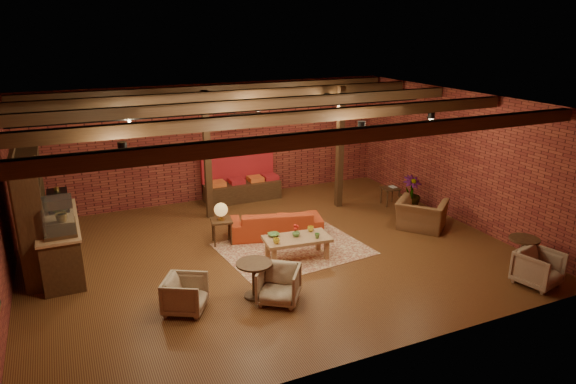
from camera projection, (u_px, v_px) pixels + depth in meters
name	position (u px, v px, depth m)	size (l,w,h in m)	color
floor	(271.00, 252.00, 11.09)	(10.00, 10.00, 0.00)	#3C1B0F
ceiling	(269.00, 104.00, 10.09)	(10.00, 8.00, 0.02)	black
wall_back	(215.00, 142.00, 14.05)	(10.00, 0.02, 3.20)	maroon
wall_front	(380.00, 258.00, 7.12)	(10.00, 0.02, 3.20)	maroon
wall_right	(459.00, 157.00, 12.54)	(0.02, 8.00, 3.20)	maroon
ceiling_beams	(269.00, 110.00, 10.12)	(9.80, 6.40, 0.22)	black
ceiling_pipe	(243.00, 110.00, 11.58)	(0.12, 0.12, 9.60)	black
post_left	(207.00, 156.00, 12.60)	(0.16, 0.16, 3.20)	black
post_right	(340.00, 148.00, 13.41)	(0.16, 0.16, 3.20)	black
service_counter	(59.00, 232.00, 10.10)	(0.80, 2.50, 1.60)	black
plant_counter	(61.00, 208.00, 10.18)	(0.35, 0.39, 0.30)	#337F33
shelving_hutch	(33.00, 214.00, 9.91)	(0.52, 2.00, 2.40)	black
banquette	(242.00, 182.00, 14.24)	(2.10, 0.70, 1.00)	maroon
service_sign	(246.00, 119.00, 13.27)	(0.86, 0.06, 0.30)	orange
ceiling_spotlights	(269.00, 121.00, 10.19)	(6.40, 4.40, 0.28)	black
rug	(293.00, 249.00, 11.22)	(3.00, 2.30, 0.01)	maroon
sofa	(276.00, 223.00, 11.86)	(2.12, 0.83, 0.62)	#A33216
coffee_table	(296.00, 240.00, 10.67)	(1.44, 0.82, 0.72)	#936144
side_table_lamp	(221.00, 213.00, 11.31)	(0.53, 0.53, 0.96)	black
round_table_left	(254.00, 274.00, 9.14)	(0.65, 0.65, 0.67)	black
armchair_a	(185.00, 293.00, 8.72)	(0.67, 0.63, 0.69)	beige
armchair_b	(279.00, 283.00, 9.02)	(0.70, 0.65, 0.72)	beige
armchair_right	(422.00, 210.00, 12.21)	(1.09, 0.71, 0.96)	brown
side_table_book	(390.00, 189.00, 13.87)	(0.47, 0.47, 0.50)	black
round_table_right	(523.00, 249.00, 10.15)	(0.58, 0.58, 0.68)	black
armchair_far	(539.00, 267.00, 9.60)	(0.72, 0.68, 0.74)	beige
plant_tall	(414.00, 160.00, 13.22)	(1.53, 1.53, 2.73)	#4C7F4C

